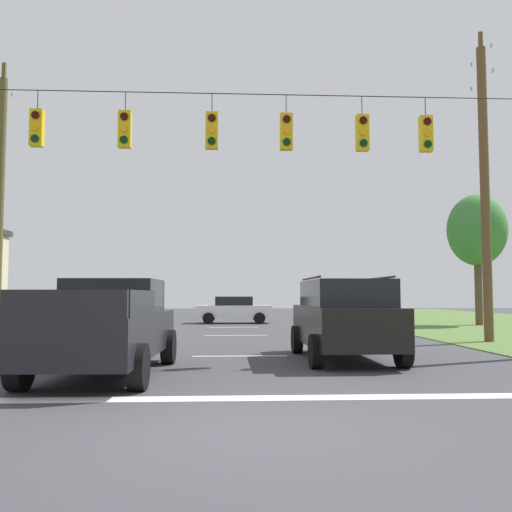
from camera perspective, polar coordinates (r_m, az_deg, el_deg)
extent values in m
plane|color=#3D3D42|center=(6.98, -0.18, -17.42)|extent=(120.00, 120.00, 0.00)
cube|color=white|center=(8.96, -0.82, -14.39)|extent=(13.27, 0.45, 0.01)
cube|color=white|center=(14.90, -1.68, -10.23)|extent=(2.50, 0.15, 0.01)
cube|color=white|center=(22.34, -2.09, -8.15)|extent=(2.50, 0.15, 0.01)
cube|color=white|center=(27.75, -2.26, -7.34)|extent=(2.50, 0.15, 0.01)
cylinder|color=black|center=(15.05, -1.93, 16.30)|extent=(16.03, 0.02, 0.02)
cylinder|color=black|center=(15.73, -21.51, 14.68)|extent=(0.02, 0.02, 0.51)
cube|color=yellow|center=(15.51, -21.58, 12.12)|extent=(0.32, 0.24, 0.95)
cylinder|color=#310503|center=(15.47, -21.72, 13.31)|extent=(0.20, 0.04, 0.20)
cylinder|color=orange|center=(15.39, -21.75, 12.24)|extent=(0.20, 0.04, 0.20)
cylinder|color=black|center=(15.31, -21.78, 11.16)|extent=(0.20, 0.04, 0.20)
cylinder|color=black|center=(15.19, -13.27, 15.18)|extent=(0.02, 0.02, 0.51)
cube|color=yellow|center=(14.97, -13.31, 12.54)|extent=(0.32, 0.24, 0.95)
cylinder|color=#310503|center=(14.92, -13.39, 13.77)|extent=(0.20, 0.04, 0.20)
cylinder|color=orange|center=(14.83, -13.41, 12.67)|extent=(0.20, 0.04, 0.20)
cylinder|color=black|center=(14.75, -13.43, 11.55)|extent=(0.20, 0.04, 0.20)
cylinder|color=black|center=(14.96, -4.54, 15.39)|extent=(0.02, 0.02, 0.51)
cube|color=yellow|center=(14.74, -4.56, 12.70)|extent=(0.32, 0.24, 0.95)
cylinder|color=#310503|center=(14.69, -4.57, 13.96)|extent=(0.20, 0.04, 0.20)
cylinder|color=orange|center=(14.60, -4.57, 12.84)|extent=(0.20, 0.04, 0.20)
cylinder|color=black|center=(14.52, -4.58, 11.71)|extent=(0.20, 0.04, 0.20)
cylinder|color=black|center=(15.03, 3.11, 15.29)|extent=(0.02, 0.02, 0.51)
cube|color=yellow|center=(14.81, 3.12, 12.62)|extent=(0.32, 0.24, 0.95)
cylinder|color=#310503|center=(14.76, 3.18, 13.87)|extent=(0.20, 0.04, 0.20)
cylinder|color=orange|center=(14.67, 3.18, 12.75)|extent=(0.20, 0.04, 0.20)
cylinder|color=black|center=(14.59, 3.19, 11.62)|extent=(0.20, 0.04, 0.20)
cylinder|color=black|center=(15.36, 10.82, 14.92)|extent=(0.02, 0.02, 0.51)
cube|color=yellow|center=(15.14, 10.86, 12.30)|extent=(0.32, 0.24, 0.95)
cylinder|color=#310503|center=(15.10, 10.98, 13.53)|extent=(0.20, 0.04, 0.20)
cylinder|color=orange|center=(15.01, 10.99, 12.43)|extent=(0.20, 0.04, 0.20)
cylinder|color=black|center=(14.93, 11.01, 11.33)|extent=(0.20, 0.04, 0.20)
cylinder|color=black|center=(15.84, 16.99, 14.44)|extent=(0.02, 0.02, 0.51)
cube|color=yellow|center=(15.62, 17.05, 11.90)|extent=(0.32, 0.24, 0.95)
cylinder|color=#310503|center=(15.58, 17.21, 13.08)|extent=(0.20, 0.04, 0.20)
cylinder|color=orange|center=(15.50, 17.23, 12.02)|extent=(0.20, 0.04, 0.20)
cylinder|color=black|center=(15.42, 17.25, 10.94)|extent=(0.20, 0.04, 0.20)
cube|color=black|center=(11.72, -15.10, -7.75)|extent=(2.18, 5.46, 0.85)
cube|color=black|center=(12.32, -14.30, -3.97)|extent=(1.91, 1.96, 0.70)
cube|color=black|center=(10.68, -21.71, -4.49)|extent=(0.18, 2.38, 0.45)
cube|color=black|center=(10.17, -11.72, -4.73)|extent=(0.18, 2.38, 0.45)
cube|color=black|center=(9.14, -19.06, -4.69)|extent=(1.96, 0.16, 0.45)
cylinder|color=black|center=(13.78, -17.34, -8.90)|extent=(0.31, 0.81, 0.80)
cylinder|color=black|center=(13.36, -8.97, -9.19)|extent=(0.31, 0.81, 0.80)
cylinder|color=black|center=(10.32, -23.15, -10.47)|extent=(0.31, 0.81, 0.80)
cylinder|color=black|center=(9.76, -12.00, -11.09)|extent=(0.31, 0.81, 0.80)
cube|color=black|center=(14.18, 9.01, -7.05)|extent=(1.98, 4.81, 0.95)
cube|color=black|center=(14.01, 9.10, -3.81)|extent=(1.82, 3.21, 0.65)
cylinder|color=black|center=(13.86, 5.65, -2.29)|extent=(0.06, 2.72, 0.05)
cylinder|color=black|center=(14.22, 12.44, -2.26)|extent=(0.06, 2.72, 0.05)
cylinder|color=black|center=(15.65, 4.22, -8.54)|extent=(0.26, 0.76, 0.76)
cylinder|color=black|center=(16.02, 11.23, -8.37)|extent=(0.26, 0.76, 0.76)
cylinder|color=black|center=(12.43, 6.19, -9.70)|extent=(0.26, 0.76, 0.76)
cylinder|color=black|center=(12.89, 14.89, -9.39)|extent=(0.26, 0.76, 0.76)
cube|color=silver|center=(31.87, -2.28, -5.71)|extent=(4.32, 1.85, 0.70)
cube|color=black|center=(31.86, -2.28, -4.63)|extent=(2.12, 1.64, 0.50)
cylinder|color=black|center=(32.81, 0.21, -6.28)|extent=(0.64, 0.23, 0.64)
cylinder|color=black|center=(31.01, 0.36, -6.41)|extent=(0.64, 0.23, 0.64)
cylinder|color=black|center=(32.81, -4.77, -6.26)|extent=(0.64, 0.23, 0.64)
cylinder|color=black|center=(31.01, -4.92, -6.39)|extent=(0.64, 0.23, 0.64)
cylinder|color=brown|center=(20.96, 22.46, 6.08)|extent=(0.32, 0.32, 10.36)
cube|color=brown|center=(22.28, 22.11, 18.28)|extent=(0.12, 0.12, 1.93)
cylinder|color=#B2B7BC|center=(22.97, 21.25, 17.88)|extent=(0.08, 0.08, 0.12)
cylinder|color=#B2B7BC|center=(21.68, 23.02, 19.28)|extent=(0.08, 0.08, 0.12)
cube|color=brown|center=(21.96, 22.18, 16.10)|extent=(0.12, 0.12, 2.08)
cylinder|color=#B2B7BC|center=(22.71, 21.25, 15.72)|extent=(0.08, 0.08, 0.12)
cylinder|color=#B2B7BC|center=(21.30, 23.16, 17.11)|extent=(0.08, 0.08, 0.12)
cylinder|color=brown|center=(20.43, -24.84, 4.39)|extent=(0.26, 0.26, 8.94)
cube|color=brown|center=(21.38, -24.51, 15.25)|extent=(0.12, 0.12, 1.87)
cylinder|color=#B2B7BC|center=(22.08, -23.76, 14.94)|extent=(0.08, 0.08, 0.12)
cylinder|color=brown|center=(31.70, 21.89, -3.00)|extent=(0.39, 0.39, 4.03)
ellipsoid|color=#3C7B37|center=(31.88, 21.74, 2.51)|extent=(3.08, 3.08, 3.81)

